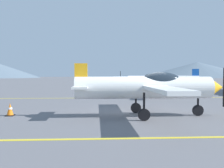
% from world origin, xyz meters
% --- Properties ---
extents(ground_plane, '(400.00, 400.00, 0.00)m').
position_xyz_m(ground_plane, '(0.00, 0.00, 0.00)').
color(ground_plane, slate).
extents(apron_line_near, '(80.00, 0.16, 0.01)m').
position_xyz_m(apron_line_near, '(0.00, -4.61, 0.01)').
color(apron_line_near, yellow).
rests_on(apron_line_near, ground_plane).
extents(apron_line_far, '(80.00, 0.16, 0.01)m').
position_xyz_m(apron_line_far, '(0.00, 7.65, 0.01)').
color(apron_line_far, yellow).
rests_on(apron_line_far, ground_plane).
extents(airplane_near, '(6.90, 7.96, 2.39)m').
position_xyz_m(airplane_near, '(0.30, -0.96, 1.35)').
color(airplane_near, white).
rests_on(airplane_near, ground_plane).
extents(airplane_mid, '(6.99, 8.00, 2.39)m').
position_xyz_m(airplane_mid, '(3.40, 9.20, 1.35)').
color(airplane_mid, silver).
rests_on(airplane_mid, ground_plane).
extents(traffic_cone_front, '(0.36, 0.36, 0.59)m').
position_xyz_m(traffic_cone_front, '(-6.07, -0.43, 0.29)').
color(traffic_cone_front, black).
rests_on(traffic_cone_front, ground_plane).
extents(hill_centerleft, '(76.23, 76.23, 10.26)m').
position_xyz_m(hill_centerleft, '(64.06, 144.73, 5.13)').
color(hill_centerleft, slate).
rests_on(hill_centerleft, ground_plane).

